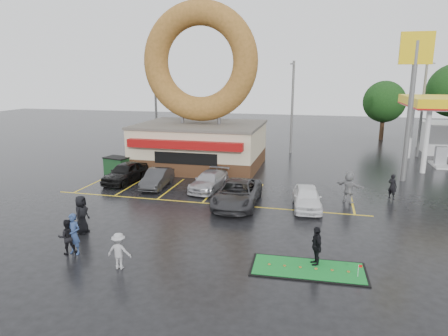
% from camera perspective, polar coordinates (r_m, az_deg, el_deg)
% --- Properties ---
extents(ground, '(120.00, 120.00, 0.00)m').
position_cam_1_polar(ground, '(21.69, -5.75, -7.72)').
color(ground, black).
rests_on(ground, ground).
extents(donut_shop, '(10.20, 8.70, 13.50)m').
position_cam_1_polar(donut_shop, '(33.68, -3.41, 7.66)').
color(donut_shop, '#472B19').
rests_on(donut_shop, ground).
extents(shell_sign, '(2.20, 0.36, 10.60)m').
position_cam_1_polar(shell_sign, '(31.66, 25.43, 11.36)').
color(shell_sign, slate).
rests_on(shell_sign, ground).
extents(streetlight_left, '(0.40, 2.21, 9.00)m').
position_cam_1_polar(streetlight_left, '(42.58, -9.77, 9.10)').
color(streetlight_left, slate).
rests_on(streetlight_left, ground).
extents(streetlight_mid, '(0.40, 2.21, 9.00)m').
position_cam_1_polar(streetlight_mid, '(40.19, 9.72, 8.86)').
color(streetlight_mid, slate).
rests_on(streetlight_mid, ground).
extents(streetlight_right, '(0.40, 2.21, 9.00)m').
position_cam_1_polar(streetlight_right, '(42.08, 26.50, 7.86)').
color(streetlight_right, slate).
rests_on(streetlight_right, ground).
extents(tree_far_d, '(4.90, 4.90, 7.00)m').
position_cam_1_polar(tree_far_d, '(51.65, 21.92, 8.77)').
color(tree_far_d, '#332114').
rests_on(tree_far_d, ground).
extents(car_black, '(2.16, 4.52, 1.49)m').
position_cam_1_polar(car_black, '(29.97, -13.90, -0.63)').
color(car_black, black).
rests_on(car_black, ground).
extents(car_dgrey, '(1.60, 3.96, 1.28)m').
position_cam_1_polar(car_dgrey, '(28.31, -9.52, -1.45)').
color(car_dgrey, '#28282A').
rests_on(car_dgrey, ground).
extents(car_silver, '(2.23, 4.44, 1.24)m').
position_cam_1_polar(car_silver, '(27.33, -2.14, -1.85)').
color(car_silver, '#A2A2A7').
rests_on(car_silver, ground).
extents(car_grey, '(2.56, 5.39, 1.49)m').
position_cam_1_polar(car_grey, '(24.09, 1.89, -3.64)').
color(car_grey, '#2E2E30').
rests_on(car_grey, ground).
extents(car_white, '(2.01, 4.09, 1.34)m').
position_cam_1_polar(car_white, '(24.02, 11.76, -4.15)').
color(car_white, white).
rests_on(car_white, ground).
extents(person_blue, '(0.71, 0.49, 1.85)m').
position_cam_1_polar(person_blue, '(18.90, -20.70, -8.81)').
color(person_blue, navy).
rests_on(person_blue, ground).
extents(person_blackjkt, '(0.98, 0.94, 1.59)m').
position_cam_1_polar(person_blackjkt, '(19.04, -21.46, -9.12)').
color(person_blackjkt, black).
rests_on(person_blackjkt, ground).
extents(person_hoodie, '(1.02, 0.62, 1.53)m').
position_cam_1_polar(person_hoodie, '(17.04, -14.76, -11.39)').
color(person_hoodie, '#99989B').
rests_on(person_hoodie, ground).
extents(person_bystander, '(0.64, 0.96, 1.93)m').
position_cam_1_polar(person_bystander, '(21.12, -19.69, -6.27)').
color(person_bystander, black).
rests_on(person_bystander, ground).
extents(person_cameraman, '(0.70, 1.07, 1.70)m').
position_cam_1_polar(person_cameraman, '(17.15, 13.05, -10.82)').
color(person_cameraman, black).
rests_on(person_cameraman, ground).
extents(person_walker_near, '(1.83, 1.46, 1.94)m').
position_cam_1_polar(person_walker_near, '(25.75, 17.42, -2.61)').
color(person_walker_near, gray).
rests_on(person_walker_near, ground).
extents(person_walker_far, '(0.69, 0.67, 1.60)m').
position_cam_1_polar(person_walker_far, '(27.50, 22.92, -2.43)').
color(person_walker_far, black).
rests_on(person_walker_far, ground).
extents(dumpster, '(2.02, 1.57, 1.30)m').
position_cam_1_polar(dumpster, '(32.66, -15.00, 0.27)').
color(dumpster, '#194221').
rests_on(dumpster, ground).
extents(putting_green, '(4.70, 2.17, 0.58)m').
position_cam_1_polar(putting_green, '(17.05, 11.92, -13.94)').
color(putting_green, black).
rests_on(putting_green, ground).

